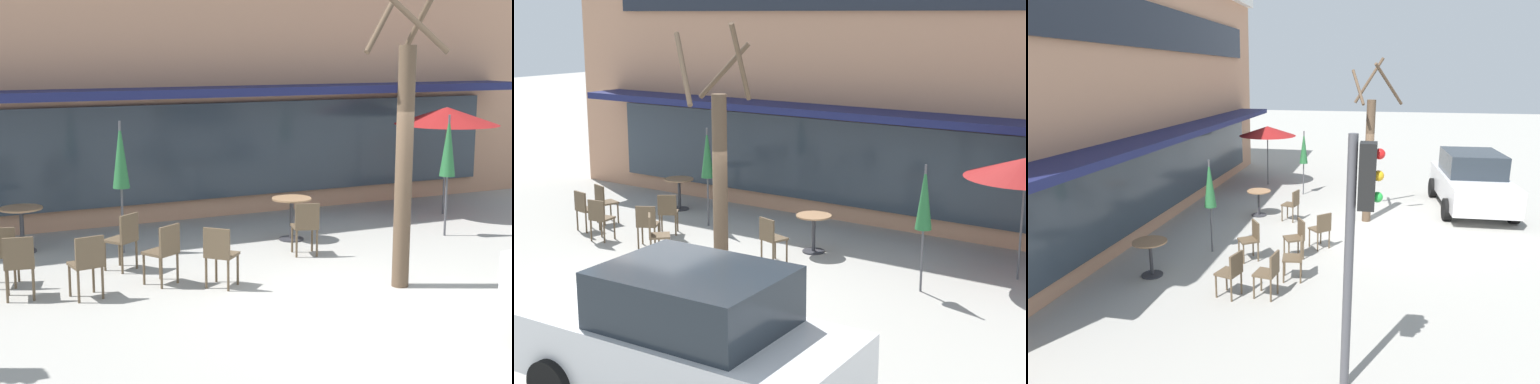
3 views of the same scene
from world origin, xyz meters
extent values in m
plane|color=#9E9B93|center=(0.00, 0.00, 0.00)|extent=(80.00, 80.00, 0.00)
cube|color=tan|center=(0.00, 10.00, 3.63)|extent=(16.59, 8.00, 7.26)
cube|color=#191E4C|center=(0.00, 5.45, 2.55)|extent=(14.10, 1.10, 0.16)
cube|color=#2D3842|center=(0.00, 5.94, 1.35)|extent=(13.27, 0.10, 1.90)
cylinder|color=#333338|center=(-3.84, 4.72, 0.01)|extent=(0.44, 0.44, 0.03)
cylinder|color=#333338|center=(-3.84, 4.72, 0.38)|extent=(0.07, 0.07, 0.70)
cylinder|color=#99704C|center=(-3.84, 4.72, 0.74)|extent=(0.70, 0.70, 0.03)
cylinder|color=#333338|center=(0.63, 3.60, 0.01)|extent=(0.44, 0.44, 0.03)
cylinder|color=#333338|center=(0.63, 3.60, 0.38)|extent=(0.07, 0.07, 0.70)
cylinder|color=#99704C|center=(0.63, 3.60, 0.74)|extent=(0.70, 0.70, 0.03)
cylinder|color=#4C4C51|center=(3.31, 2.71, 1.10)|extent=(0.04, 0.04, 2.20)
cone|color=#286B38|center=(3.31, 2.71, 1.65)|extent=(0.28, 0.28, 1.10)
cylinder|color=#4C4C51|center=(-2.33, 3.96, 1.10)|extent=(0.04, 0.04, 2.20)
cone|color=#286B38|center=(-2.33, 3.96, 1.65)|extent=(0.28, 0.28, 1.10)
cylinder|color=#4C4C51|center=(4.48, 4.26, 1.10)|extent=(0.04, 0.04, 2.20)
cone|color=maroon|center=(4.48, 4.26, 2.03)|extent=(2.10, 2.10, 0.35)
cylinder|color=brown|center=(-1.55, 1.76, 0.23)|extent=(0.04, 0.04, 0.45)
cylinder|color=brown|center=(-1.32, 1.52, 0.23)|extent=(0.04, 0.04, 0.45)
cylinder|color=brown|center=(-1.80, 1.53, 0.23)|extent=(0.04, 0.04, 0.45)
cylinder|color=brown|center=(-1.57, 1.28, 0.23)|extent=(0.04, 0.04, 0.45)
cube|color=brown|center=(-1.56, 1.52, 0.47)|extent=(0.57, 0.57, 0.04)
cube|color=brown|center=(-1.69, 1.40, 0.69)|extent=(0.30, 0.32, 0.40)
cylinder|color=brown|center=(-2.54, 2.08, 0.23)|extent=(0.04, 0.04, 0.45)
cylinder|color=brown|center=(-2.25, 2.24, 0.23)|extent=(0.04, 0.04, 0.45)
cylinder|color=brown|center=(-2.38, 1.78, 0.23)|extent=(0.04, 0.04, 0.45)
cylinder|color=brown|center=(-2.08, 1.95, 0.23)|extent=(0.04, 0.04, 0.45)
cube|color=brown|center=(-2.31, 2.01, 0.47)|extent=(0.54, 0.54, 0.04)
cube|color=brown|center=(-2.23, 1.86, 0.69)|extent=(0.37, 0.23, 0.40)
cylinder|color=brown|center=(-2.87, 3.03, 0.23)|extent=(0.04, 0.04, 0.45)
cylinder|color=brown|center=(-2.59, 3.22, 0.23)|extent=(0.04, 0.04, 0.45)
cylinder|color=brown|center=(-2.68, 2.75, 0.23)|extent=(0.04, 0.04, 0.45)
cylinder|color=brown|center=(-2.40, 2.94, 0.23)|extent=(0.04, 0.04, 0.45)
cube|color=brown|center=(-2.64, 2.98, 0.47)|extent=(0.56, 0.56, 0.04)
cube|color=brown|center=(-2.54, 2.84, 0.69)|extent=(0.35, 0.26, 0.40)
cylinder|color=brown|center=(0.24, 2.82, 0.23)|extent=(0.04, 0.04, 0.45)
cylinder|color=brown|center=(0.57, 2.73, 0.23)|extent=(0.04, 0.04, 0.45)
cylinder|color=brown|center=(0.15, 2.49, 0.23)|extent=(0.04, 0.04, 0.45)
cylinder|color=brown|center=(0.48, 2.40, 0.23)|extent=(0.04, 0.04, 0.45)
cube|color=brown|center=(0.36, 2.61, 0.47)|extent=(0.49, 0.49, 0.04)
cube|color=brown|center=(0.31, 2.43, 0.69)|extent=(0.40, 0.14, 0.40)
cylinder|color=brown|center=(-4.16, 2.99, 0.23)|extent=(0.04, 0.04, 0.45)
cylinder|color=brown|center=(-4.25, 2.66, 0.23)|extent=(0.04, 0.04, 0.45)
cube|color=brown|center=(-4.37, 2.87, 0.47)|extent=(0.49, 0.49, 0.04)
cube|color=brown|center=(-4.42, 2.70, 0.69)|extent=(0.40, 0.15, 0.40)
cylinder|color=brown|center=(-3.63, 1.97, 0.23)|extent=(0.04, 0.04, 0.45)
cylinder|color=brown|center=(-3.29, 2.02, 0.23)|extent=(0.04, 0.04, 0.45)
cylinder|color=brown|center=(-3.58, 1.64, 0.23)|extent=(0.04, 0.04, 0.45)
cylinder|color=brown|center=(-3.24, 1.68, 0.23)|extent=(0.04, 0.04, 0.45)
cube|color=brown|center=(-3.43, 1.83, 0.47)|extent=(0.45, 0.45, 0.04)
cube|color=brown|center=(-3.41, 1.65, 0.69)|extent=(0.40, 0.10, 0.40)
cylinder|color=brown|center=(-4.39, 2.38, 0.23)|extent=(0.04, 0.04, 0.45)
cylinder|color=brown|center=(-4.05, 2.33, 0.23)|extent=(0.04, 0.04, 0.45)
cylinder|color=brown|center=(-4.44, 2.04, 0.23)|extent=(0.04, 0.04, 0.45)
cylinder|color=brown|center=(-4.11, 1.99, 0.23)|extent=(0.04, 0.04, 0.45)
cube|color=brown|center=(-4.25, 2.18, 0.47)|extent=(0.46, 0.46, 0.04)
cube|color=brown|center=(-4.28, 2.01, 0.69)|extent=(0.40, 0.10, 0.40)
cylinder|color=brown|center=(0.76, 0.47, 1.70)|extent=(0.24, 0.24, 3.40)
cylinder|color=brown|center=(1.11, 0.57, 3.89)|extent=(0.30, 0.79, 1.23)
cylinder|color=brown|center=(0.59, 0.84, 3.73)|extent=(0.81, 0.43, 0.92)
cylinder|color=brown|center=(0.41, 0.05, 3.80)|extent=(0.94, 0.80, 1.07)
camera|label=1|loc=(-5.66, -8.45, 3.33)|focal=55.00mm
camera|label=2|loc=(8.35, -9.16, 4.63)|focal=55.00mm
camera|label=3|loc=(-11.85, 0.27, 4.07)|focal=32.00mm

